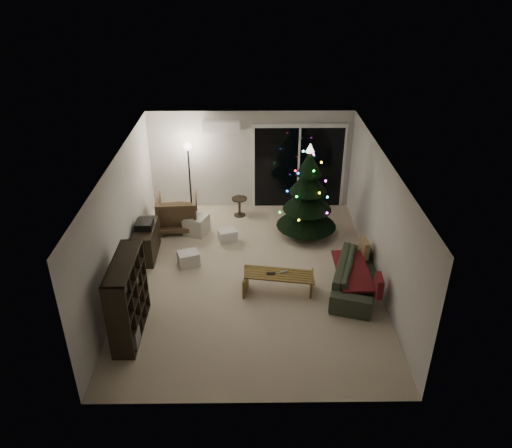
{
  "coord_description": "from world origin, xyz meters",
  "views": [
    {
      "loc": [
        -0.0,
        -8.41,
        5.81
      ],
      "look_at": [
        0.1,
        0.3,
        1.05
      ],
      "focal_mm": 35.0,
      "sensor_mm": 36.0,
      "label": 1
    }
  ],
  "objects_px": {
    "armchair": "(177,212)",
    "coffee_table": "(279,283)",
    "sofa": "(357,276)",
    "media_cabinet": "(146,241)",
    "bookshelf": "(117,298)",
    "christmas_tree": "(308,191)"
  },
  "relations": [
    {
      "from": "sofa",
      "to": "media_cabinet",
      "type": "bearing_deg",
      "value": 91.15
    },
    {
      "from": "media_cabinet",
      "to": "christmas_tree",
      "type": "height_order",
      "value": "christmas_tree"
    },
    {
      "from": "bookshelf",
      "to": "coffee_table",
      "type": "xyz_separation_m",
      "value": [
        2.78,
        1.11,
        -0.5
      ]
    },
    {
      "from": "media_cabinet",
      "to": "sofa",
      "type": "height_order",
      "value": "media_cabinet"
    },
    {
      "from": "media_cabinet",
      "to": "sofa",
      "type": "relative_size",
      "value": 0.56
    },
    {
      "from": "bookshelf",
      "to": "christmas_tree",
      "type": "bearing_deg",
      "value": 66.59
    },
    {
      "from": "sofa",
      "to": "bookshelf",
      "type": "bearing_deg",
      "value": 123.36
    },
    {
      "from": "media_cabinet",
      "to": "sofa",
      "type": "distance_m",
      "value": 4.48
    },
    {
      "from": "bookshelf",
      "to": "media_cabinet",
      "type": "height_order",
      "value": "bookshelf"
    },
    {
      "from": "armchair",
      "to": "coffee_table",
      "type": "relative_size",
      "value": 0.71
    },
    {
      "from": "sofa",
      "to": "christmas_tree",
      "type": "height_order",
      "value": "christmas_tree"
    },
    {
      "from": "armchair",
      "to": "coffee_table",
      "type": "xyz_separation_m",
      "value": [
        2.26,
        -2.57,
        -0.22
      ]
    },
    {
      "from": "armchair",
      "to": "sofa",
      "type": "distance_m",
      "value": 4.52
    },
    {
      "from": "bookshelf",
      "to": "christmas_tree",
      "type": "distance_m",
      "value": 4.87
    },
    {
      "from": "armchair",
      "to": "coffee_table",
      "type": "distance_m",
      "value": 3.43
    },
    {
      "from": "coffee_table",
      "to": "christmas_tree",
      "type": "height_order",
      "value": "christmas_tree"
    },
    {
      "from": "media_cabinet",
      "to": "sofa",
      "type": "xyz_separation_m",
      "value": [
        4.3,
        -1.26,
        -0.06
      ]
    },
    {
      "from": "media_cabinet",
      "to": "christmas_tree",
      "type": "relative_size",
      "value": 0.5
    },
    {
      "from": "media_cabinet",
      "to": "armchair",
      "type": "distance_m",
      "value": 1.31
    },
    {
      "from": "bookshelf",
      "to": "sofa",
      "type": "relative_size",
      "value": 0.73
    },
    {
      "from": "sofa",
      "to": "coffee_table",
      "type": "distance_m",
      "value": 1.53
    },
    {
      "from": "bookshelf",
      "to": "media_cabinet",
      "type": "relative_size",
      "value": 1.3
    }
  ]
}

